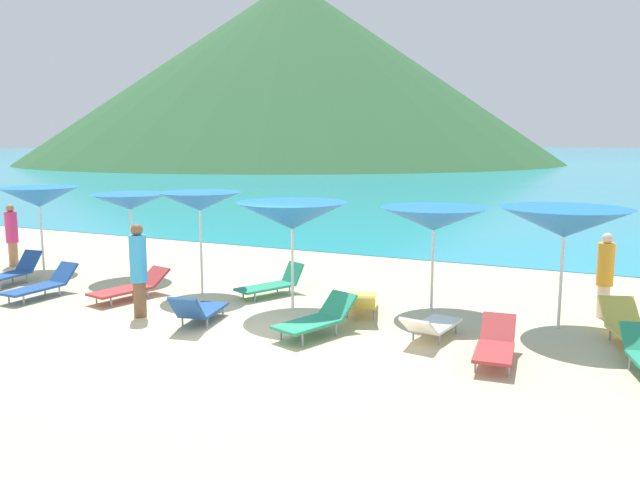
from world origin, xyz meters
The scene contains 23 objects.
ground_plane centered at (0.00, 10.00, -0.15)m, with size 50.00×100.00×0.30m, color beige.
ocean_water centered at (0.00, 228.43, 0.01)m, with size 650.00×440.00×0.02m, color teal.
headland_hill centered at (-45.00, 88.55, 15.17)m, with size 88.97×88.97×30.34m, color #2D5B33.
umbrella_0 centered at (-7.64, 2.88, 1.91)m, with size 2.13×2.13×2.17m.
umbrella_1 centered at (-4.95, 3.24, 1.87)m, with size 2.09×2.09×2.07m.
umbrella_2 centered at (-2.40, 2.59, 2.03)m, with size 1.85×1.85×2.24m.
umbrella_3 centered at (0.11, 2.15, 1.89)m, with size 2.38×2.38×2.16m.
umbrella_4 centered at (2.62, 3.30, 1.83)m, with size 2.15×2.15×2.06m.
umbrella_5 centered at (5.02, 3.05, 1.92)m, with size 2.39×2.39×2.18m.
lounge_chair_0 centered at (1.26, 0.84, 0.31)m, with size 1.08×1.68×0.65m.
lounge_chair_1 centered at (3.11, 1.46, 0.25)m, with size 0.75×1.53×0.52m.
lounge_chair_2 centered at (-1.00, 0.53, 0.28)m, with size 0.85×1.58×0.67m.
lounge_chair_3 centered at (-6.94, 1.38, 0.31)m, with size 0.68×1.59×0.71m.
lounge_chair_4 centered at (-3.45, 1.48, 0.27)m, with size 0.94×1.85×0.57m.
lounge_chair_5 centered at (-5.27, 0.77, 0.28)m, with size 0.58×1.69×0.65m.
lounge_chair_6 centered at (-0.85, 3.03, 0.27)m, with size 1.12×1.62×0.66m.
lounge_chair_8 centered at (1.47, 2.39, 0.28)m, with size 1.09×1.72×0.57m.
lounge_chair_9 centered at (6.20, 2.56, 0.28)m, with size 1.18×1.82×0.65m.
lounge_chair_10 centered at (4.29, 0.81, 0.28)m, with size 0.67×1.57×0.58m.
beachgoer_0 centered at (-8.85, 2.95, 0.89)m, with size 0.32×0.32×1.68m.
beachgoer_1 centered at (-2.31, 0.46, 0.96)m, with size 0.32×0.32×1.80m.
beachgoer_2 centered at (5.72, 4.18, 0.87)m, with size 0.31×0.31×1.63m.
cruise_ship centered at (-56.27, 182.10, 7.73)m, with size 45.57×18.77×20.41m.
Camera 1 is at (5.77, -8.61, 3.30)m, focal length 35.17 mm.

